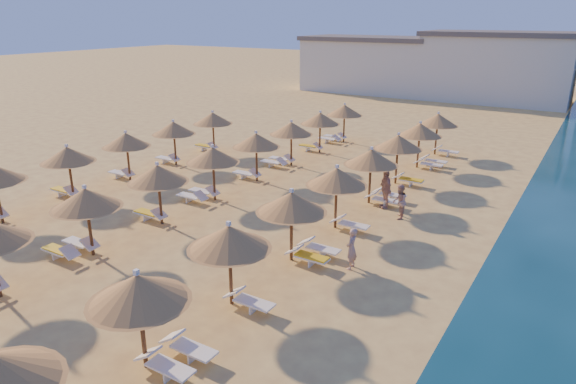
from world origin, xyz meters
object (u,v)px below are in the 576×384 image
Objects in this scene: beachgoer_c at (385,189)px; beachgoer_b at (399,202)px; parasol_row_east at (316,190)px; parasol_row_west at (187,165)px; beachgoer_a at (352,248)px.

beachgoer_c is 1.48m from beachgoer_b.
parasol_row_east is 1.00× the size of parasol_row_west.
parasol_row_east reaches higher than beachgoer_a.
beachgoer_a is at bearing -12.44° from beachgoer_b.
beachgoer_b is 5.67m from beachgoer_a.
parasol_row_west is at bearing -103.37° from beachgoer_a.
beachgoer_c is at bearing 34.75° from parasol_row_west.
beachgoer_c is at bearing 80.35° from parasol_row_east.
beachgoer_c is 1.20× the size of beachgoer_a.
beachgoer_c is 6.79m from beachgoer_a.
beachgoer_c is at bearing -147.58° from beachgoer_b.
parasol_row_west is 18.79× the size of beachgoer_c.
beachgoer_c reaches higher than beachgoer_b.
beachgoer_b is at bearing 26.36° from parasol_row_west.
parasol_row_west is 22.23× the size of beachgoer_b.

